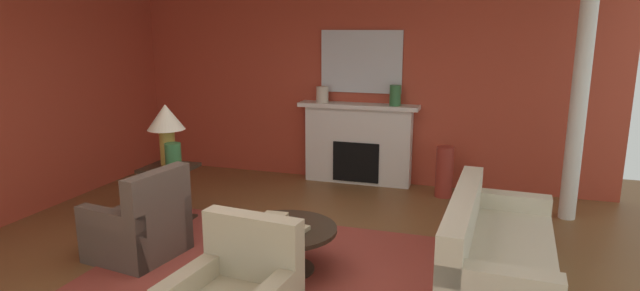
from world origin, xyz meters
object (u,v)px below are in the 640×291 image
sofa (495,257)px  mantel_mirror (361,62)px  vase_tall_corner (444,172)px  vase_mantel_right (395,95)px  vase_on_side_table (173,157)px  armchair_near_window (140,228)px  table_lamp (166,123)px  vase_mantel_left (322,95)px  fireplace (358,146)px  coffee_table (285,239)px  side_table (170,190)px

sofa → mantel_mirror: bearing=123.6°
mantel_mirror → vase_tall_corner: (1.31, -0.42, -1.47)m
vase_mantel_right → vase_on_side_table: vase_mantel_right is taller
armchair_near_window → vase_mantel_right: (2.06, 3.22, 1.06)m
sofa → table_lamp: (-3.74, 0.54, 0.93)m
mantel_mirror → sofa: mantel_mirror is taller
mantel_mirror → vase_mantel_right: bearing=-17.2°
vase_on_side_table → vase_mantel_left: bearing=65.8°
fireplace → table_lamp: size_ratio=2.40×
fireplace → vase_mantel_left: (-0.55, -0.05, 0.76)m
fireplace → coffee_table: fireplace is taller
vase_mantel_right → vase_mantel_left: vase_mantel_right is taller
side_table → table_lamp: table_lamp is taller
armchair_near_window → vase_mantel_right: size_ratio=3.19×
vase_mantel_right → vase_on_side_table: (-2.17, -2.38, -0.51)m
armchair_near_window → vase_mantel_left: vase_mantel_left is taller
armchair_near_window → vase_mantel_right: vase_mantel_right is taller
mantel_mirror → armchair_near_window: (-1.51, -3.39, -1.52)m
table_lamp → side_table: bearing=0.0°
fireplace → armchair_near_window: bearing=-114.7°
sofa → vase_mantel_left: (-2.52, 2.80, 1.04)m
coffee_table → vase_on_side_table: (-1.66, 0.70, 0.52)m
table_lamp → vase_tall_corner: size_ratio=1.05×
vase_mantel_right → mantel_mirror: bearing=162.8°
mantel_mirror → vase_mantel_left: size_ratio=5.11×
vase_tall_corner → vase_on_side_table: size_ratio=2.25×
fireplace → vase_tall_corner: bearing=-12.9°
sofa → vase_mantel_right: vase_mantel_right is taller
mantel_mirror → side_table: (-1.77, -2.43, -1.43)m
vase_on_side_table → armchair_near_window: bearing=-82.5°
coffee_table → vase_mantel_left: vase_mantel_left is taller
vase_mantel_left → vase_mantel_right: bearing=0.0°
armchair_near_window → side_table: bearing=105.2°
sofa → vase_tall_corner: sofa is taller
vase_mantel_left → vase_tall_corner: size_ratio=0.33×
vase_mantel_left → fireplace: bearing=5.1°
mantel_mirror → vase_on_side_table: bearing=-122.4°
sofa → vase_mantel_right: size_ratio=7.20×
sofa → vase_on_side_table: vase_on_side_table is taller
table_lamp → vase_tall_corner: table_lamp is taller
armchair_near_window → table_lamp: (-0.26, 0.96, 0.92)m
armchair_near_window → vase_mantel_left: bearing=73.5°
side_table → table_lamp: (-0.00, 0.00, 0.82)m
coffee_table → vase_tall_corner: vase_tall_corner is taller
fireplace → table_lamp: bearing=-127.4°
vase_mantel_right → vase_mantel_left: bearing=180.0°
vase_on_side_table → vase_mantel_right: bearing=47.7°
mantel_mirror → vase_tall_corner: 2.01m
coffee_table → mantel_mirror: bearing=90.8°
mantel_mirror → coffee_table: size_ratio=1.22×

